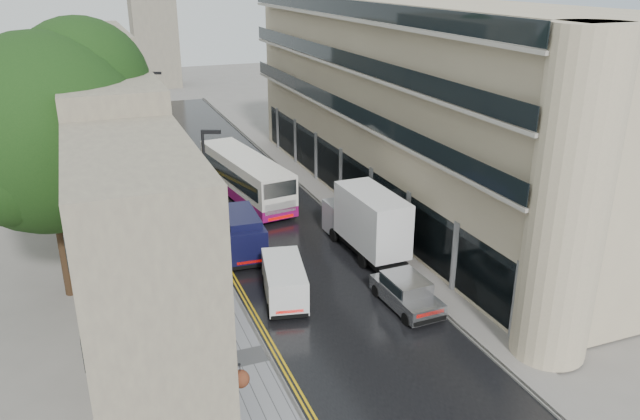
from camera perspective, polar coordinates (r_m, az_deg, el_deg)
road at (r=43.68m, az=-5.46°, el=-0.28°), size 9.00×85.00×0.02m
left_sidewalk at (r=42.59m, az=-13.04°, el=-1.26°), size 2.70×85.00×0.12m
right_sidewalk at (r=45.31m, az=1.10°, el=0.68°), size 1.80×85.00×0.12m
old_shop_row at (r=42.89m, az=-19.00°, el=6.65°), size 4.50×56.00×12.00m
modern_block at (r=44.16m, az=7.89°, el=9.32°), size 8.00×40.00×14.00m
tree_near at (r=32.99m, az=-23.38°, el=3.63°), size 10.56×10.56×13.89m
tree_far at (r=45.76m, az=-22.71°, el=7.32°), size 9.24×9.24×12.46m
cream_bus at (r=42.88m, az=-6.61°, el=1.54°), size 4.25×11.95×3.19m
white_lorry at (r=34.92m, az=3.98°, el=-2.30°), size 2.49×7.73×4.03m
silver_hatchback at (r=30.17m, az=7.98°, el=-9.03°), size 2.05×4.42×1.64m
white_van at (r=30.55m, az=-4.62°, el=-8.04°), size 2.82×4.80×2.04m
navy_van at (r=35.44m, az=-8.28°, el=-3.25°), size 2.45×5.50×2.75m
pedestrian at (r=41.04m, az=-13.03°, el=-0.87°), size 0.65×0.52×1.55m
lamp_post_near at (r=32.19m, az=-10.22°, el=-0.20°), size 0.96×0.56×8.48m
lamp_post_far at (r=50.13m, az=-14.90°, el=7.20°), size 0.98×0.55×8.60m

